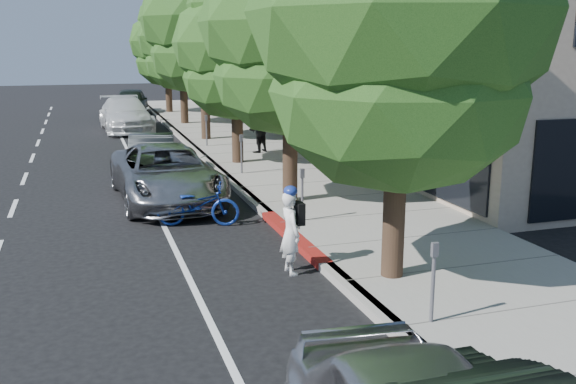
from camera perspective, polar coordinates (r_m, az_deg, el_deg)
name	(u,v)px	position (r m, az deg, el deg)	size (l,w,h in m)	color
ground	(308,254)	(13.40, 1.83, -5.54)	(120.00, 120.00, 0.00)	black
sidewalk	(293,172)	(21.43, 0.43, 1.78)	(4.60, 56.00, 0.15)	gray
curb	(225,176)	(20.84, -5.59, 1.39)	(0.30, 56.00, 0.15)	#9E998E
curb_red_segment	(293,237)	(14.28, 0.48, -4.04)	(0.32, 4.00, 0.15)	maroon
storefront_building	(368,59)	(33.03, 7.17, 11.65)	(10.00, 36.00, 7.00)	#BFAB92
street_tree_0	(402,19)	(11.23, 10.07, 14.92)	(5.27, 5.27, 7.76)	black
street_tree_1	(290,27)	(16.78, 0.19, 14.46)	(4.72, 4.72, 7.60)	black
street_tree_2	(236,45)	(22.56, -4.66, 12.86)	(4.41, 4.41, 6.88)	black
street_tree_3	(203,20)	(28.44, -7.59, 14.89)	(5.43, 5.43, 8.53)	black
street_tree_4	(182,38)	(34.35, -9.42, 13.31)	(4.61, 4.61, 7.34)	black
street_tree_5	(167,43)	(40.29, -10.73, 12.90)	(4.53, 4.53, 7.03)	black
cyclist	(291,233)	(12.10, 0.23, -3.66)	(0.58, 0.38, 1.59)	white
bicycle	(198,205)	(15.45, -8.02, -1.12)	(0.69, 1.98, 1.04)	#16359B
silver_suv	(166,174)	(17.92, -10.80, 1.58)	(2.57, 5.57, 1.55)	#9A999E
dark_sedan	(152,156)	(21.39, -12.00, 3.12)	(1.44, 4.12, 1.36)	#212426
white_pickup	(126,114)	(33.11, -14.24, 6.70)	(2.29, 5.63, 1.63)	silver
dark_suv_far	(131,102)	(40.21, -13.78, 7.79)	(1.92, 4.78, 1.63)	black
pedestrian	(257,130)	(24.82, -2.75, 5.51)	(0.83, 0.65, 1.72)	black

